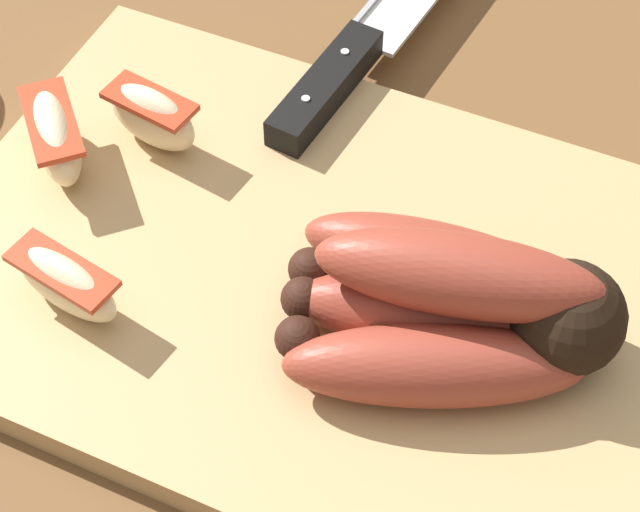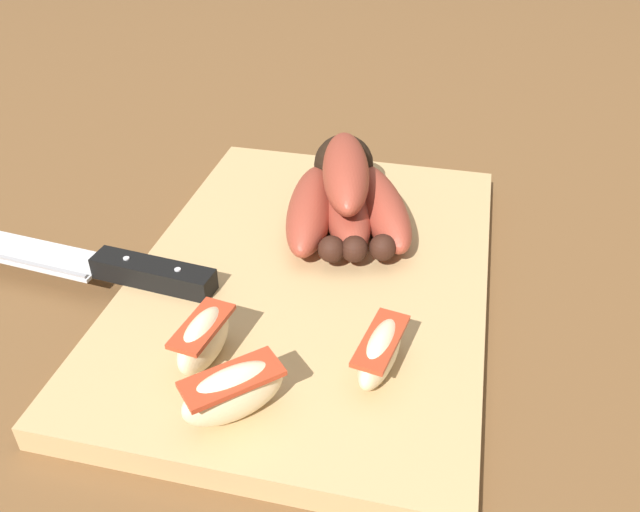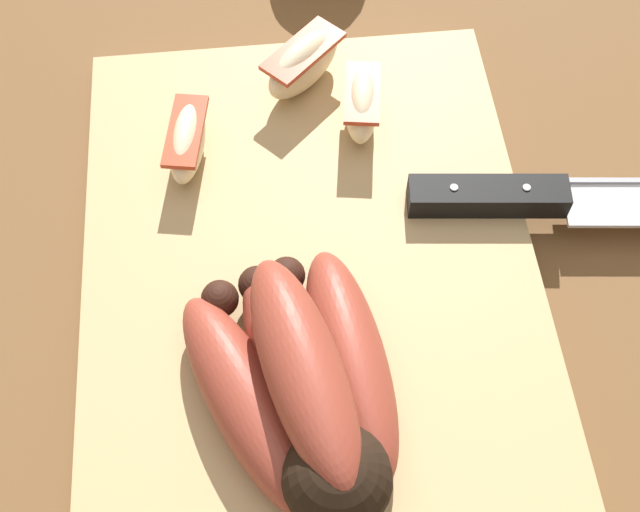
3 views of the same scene
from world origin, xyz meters
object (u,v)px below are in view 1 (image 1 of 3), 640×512
Objects in this scene: chefs_knife at (365,41)px; apple_wedge_near at (152,116)px; banana_bunch at (459,305)px; apple_wedge_far at (66,283)px; apple_wedge_middle at (55,136)px.

apple_wedge_near is at bearing -122.96° from chefs_knife.
apple_wedge_far is at bearing -161.72° from banana_bunch.
chefs_knife is 4.79× the size of apple_wedge_near.
apple_wedge_near reaches higher than apple_wedge_far.
banana_bunch is 0.21m from chefs_knife.
apple_wedge_middle reaches higher than chefs_knife.
chefs_knife is at bearing 124.47° from banana_bunch.
apple_wedge_near and apple_wedge_middle have the same top height.
apple_wedge_near is 0.05m from apple_wedge_middle.
chefs_knife is at bearing 52.64° from apple_wedge_middle.
apple_wedge_far is (-0.06, -0.23, 0.01)m from chefs_knife.
chefs_knife is at bearing 57.04° from apple_wedge_near.
banana_bunch is 0.24m from apple_wedge_middle.
chefs_knife is 0.14m from apple_wedge_near.
banana_bunch is 2.82× the size of apple_wedge_near.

